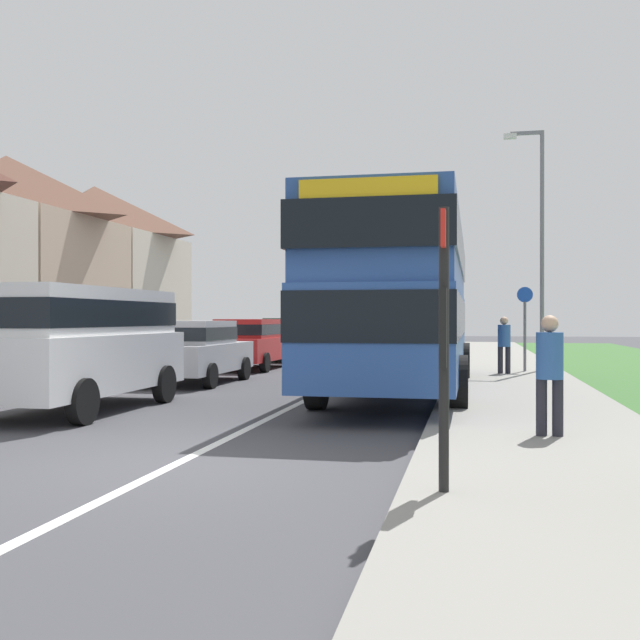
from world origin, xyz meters
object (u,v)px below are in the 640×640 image
parked_van_white (78,338)px  pedestrian_at_stop (550,369)px  double_decker_bus (403,294)px  pedestrian_walking_away (504,342)px  cycle_route_sign (525,325)px  parked_car_red (250,342)px  parked_car_dark_green (292,337)px  parked_car_silver (194,349)px  street_lamp_mid (538,234)px  bus_stop_sign (444,329)px

parked_van_white → pedestrian_at_stop: size_ratio=2.94×
double_decker_bus → pedestrian_at_stop: size_ratio=6.56×
pedestrian_at_stop → pedestrian_walking_away: 10.84m
pedestrian_at_stop → cycle_route_sign: 11.92m
pedestrian_at_stop → cycle_route_sign: (0.48, 11.90, 0.45)m
parked_car_red → parked_car_dark_green: parked_car_dark_green is taller
parked_car_dark_green → pedestrian_at_stop: (7.87, -17.99, 0.08)m
parked_car_silver → pedestrian_walking_away: pedestrian_walking_away is taller
parked_car_dark_green → double_decker_bus: bearing=-65.7°
double_decker_bus → street_lamp_mid: (3.33, 6.35, 1.93)m
parked_car_dark_green → street_lamp_mid: (8.75, -5.64, 3.18)m
parked_van_white → cycle_route_sign: bearing=50.5°
parked_car_silver → pedestrian_walking_away: size_ratio=2.49×
parked_car_red → parked_car_dark_green: 5.28m
pedestrian_at_stop → cycle_route_sign: bearing=87.7°
parked_van_white → parked_car_dark_green: bearing=90.4°
parked_car_dark_green → bus_stop_sign: 22.35m
parked_car_dark_green → cycle_route_sign: bearing=-36.1°
parked_car_silver → bus_stop_sign: bus_stop_sign is taller
parked_van_white → parked_car_silver: bearing=90.3°
pedestrian_walking_away → cycle_route_sign: cycle_route_sign is taller
double_decker_bus → parked_car_red: (-5.48, 6.71, -1.26)m
parked_car_red → pedestrian_walking_away: 8.01m
parked_car_silver → cycle_route_sign: bearing=28.1°
bus_stop_sign → double_decker_bus: bearing=97.5°
parked_van_white → parked_car_dark_green: 16.08m
pedestrian_at_stop → bus_stop_sign: bearing=-110.0°
parked_van_white → parked_car_red: (-0.18, 10.79, -0.40)m
parked_car_silver → double_decker_bus: bearing=-15.6°
pedestrian_at_stop → bus_stop_sign: (-1.21, -3.34, 0.56)m
cycle_route_sign → street_lamp_mid: 2.71m
parked_van_white → parked_car_silver: (-0.03, 5.57, -0.42)m
double_decker_bus → cycle_route_sign: 6.63m
double_decker_bus → parked_van_white: size_ratio=2.23×
parked_van_white → bus_stop_sign: size_ratio=1.89×
parked_car_silver → parked_car_dark_green: (-0.10, 10.50, 0.03)m
parked_van_white → parked_car_silver: parked_van_white is taller
cycle_route_sign → street_lamp_mid: size_ratio=0.36×
parked_van_white → cycle_route_sign: size_ratio=1.95×
cycle_route_sign → pedestrian_at_stop: bearing=-92.3°
parked_car_red → bus_stop_sign: bus_stop_sign is taller
parked_van_white → parked_car_silver: size_ratio=1.18×
double_decker_bus → pedestrian_walking_away: bearing=64.5°
double_decker_bus → parked_car_silver: (-5.33, 1.49, -1.28)m
double_decker_bus → parked_van_white: (-5.30, -4.09, -0.86)m
parked_car_red → pedestrian_at_stop: (7.93, -12.71, 0.09)m
pedestrian_at_stop → parked_car_silver: bearing=136.1°
parked_car_silver → parked_car_red: parked_car_red is taller
parked_car_silver → street_lamp_mid: street_lamp_mid is taller
parked_car_red → parked_van_white: bearing=-89.0°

